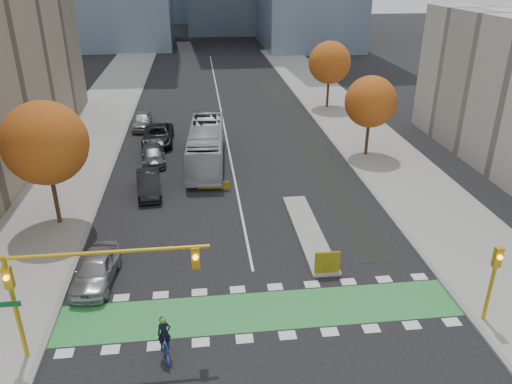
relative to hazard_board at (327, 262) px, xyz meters
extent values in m
plane|color=black|center=(-4.00, -4.20, -0.80)|extent=(300.00, 300.00, 0.00)
cube|color=gray|center=(-17.50, 15.80, -0.73)|extent=(7.00, 120.00, 0.15)
cube|color=gray|center=(9.50, 15.80, -0.73)|extent=(7.00, 120.00, 0.15)
cube|color=gray|center=(-14.00, 15.80, -0.73)|extent=(0.30, 120.00, 0.16)
cube|color=gray|center=(6.00, 15.80, -0.73)|extent=(0.30, 120.00, 0.16)
cube|color=#2D893C|center=(-4.00, -2.70, -0.79)|extent=(20.00, 3.00, 0.01)
cube|color=silver|center=(-4.00, 35.80, -0.80)|extent=(0.15, 70.00, 0.01)
cube|color=black|center=(3.50, 25.80, -0.80)|extent=(2.50, 50.00, 0.01)
cube|color=gray|center=(0.00, 4.80, -0.72)|extent=(1.60, 10.00, 0.16)
cube|color=yellow|center=(0.00, 0.00, 0.00)|extent=(1.40, 0.12, 1.30)
cylinder|color=#332114|center=(-16.00, 7.80, 1.82)|extent=(0.28, 0.28, 5.25)
sphere|color=#AF3D15|center=(-16.00, 7.80, 4.83)|extent=(5.20, 5.20, 5.20)
cylinder|color=#332114|center=(8.00, 17.80, 1.47)|extent=(0.28, 0.28, 4.55)
sphere|color=#AF3D15|center=(8.00, 17.80, 4.08)|extent=(4.40, 4.40, 4.40)
cylinder|color=#332114|center=(8.50, 33.80, 1.65)|extent=(0.28, 0.28, 4.90)
sphere|color=#AF3D15|center=(8.50, 33.80, 4.45)|extent=(4.80, 4.80, 4.80)
cylinder|color=#BF9914|center=(-14.50, -4.70, 1.80)|extent=(0.20, 0.20, 5.20)
cylinder|color=#BF9914|center=(-10.50, -4.70, 4.30)|extent=(8.20, 0.16, 0.16)
cube|color=#BF9914|center=(-14.50, -4.70, 3.40)|extent=(0.35, 0.28, 1.00)
sphere|color=orange|center=(-14.50, -4.88, 3.50)|extent=(0.22, 0.22, 0.22)
cube|color=#BF9914|center=(-7.00, -4.70, 3.80)|extent=(0.35, 0.28, 1.00)
sphere|color=orange|center=(-7.00, -4.88, 3.90)|extent=(0.22, 0.22, 0.22)
cube|color=#0C5926|center=(-14.50, -5.10, 2.40)|extent=(0.85, 0.04, 0.25)
cylinder|color=#BF9914|center=(6.50, -4.70, 1.20)|extent=(0.18, 0.18, 4.00)
cube|color=#BF9914|center=(6.50, -4.70, 2.80)|extent=(0.35, 0.28, 1.00)
sphere|color=orange|center=(6.50, -4.88, 2.90)|extent=(0.22, 0.22, 0.22)
imported|color=#22439F|center=(-8.51, -5.30, -0.32)|extent=(1.00, 1.91, 0.95)
imported|color=black|center=(-8.51, -5.30, 0.49)|extent=(0.66, 0.50, 1.62)
sphere|color=#597F2D|center=(-8.51, -5.30, 1.16)|extent=(0.28, 0.28, 0.28)
imported|color=silver|center=(-6.09, 17.52, 0.84)|extent=(3.51, 11.90, 3.27)
imported|color=#A0A0A5|center=(-12.43, 0.80, 0.01)|extent=(2.33, 4.92, 1.63)
imported|color=black|center=(-10.50, 11.93, 0.00)|extent=(2.19, 4.98, 1.59)
imported|color=#49494E|center=(-10.63, 18.27, -0.11)|extent=(2.48, 4.96, 1.38)
imported|color=black|center=(-10.50, 23.27, 0.03)|extent=(2.77, 5.98, 1.66)
imported|color=#9A9A9F|center=(-12.42, 28.27, 0.03)|extent=(2.11, 4.93, 1.66)
camera|label=1|loc=(-6.57, -22.43, 14.92)|focal=35.00mm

